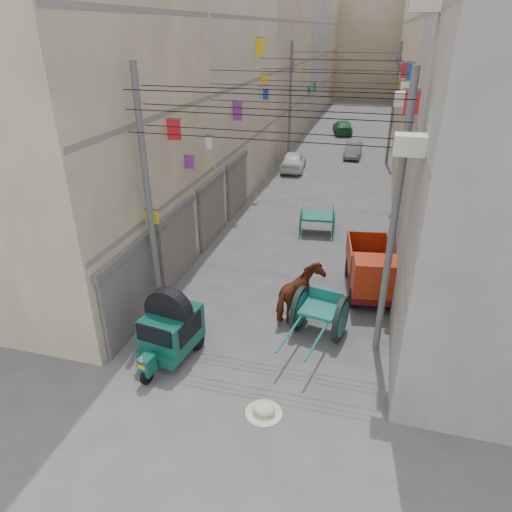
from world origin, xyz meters
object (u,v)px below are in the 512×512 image
(auto_rickshaw, at_px, (170,327))
(distant_car_white, at_px, (294,161))
(feed_sack, at_px, (264,409))
(distant_car_green, at_px, (343,127))
(tonga_cart, at_px, (320,313))
(horse, at_px, (299,294))
(second_cart, at_px, (317,218))
(mini_truck, at_px, (371,274))
(distant_car_grey, at_px, (353,150))

(auto_rickshaw, height_order, distant_car_white, auto_rickshaw)
(feed_sack, bearing_deg, distant_car_green, 92.36)
(feed_sack, relative_size, distant_car_green, 0.15)
(auto_rickshaw, distance_m, distant_car_green, 33.93)
(feed_sack, bearing_deg, distant_car_white, 99.03)
(auto_rickshaw, distance_m, tonga_cart, 4.62)
(auto_rickshaw, xyz_separation_m, feed_sack, (3.17, -1.49, -0.87))
(auto_rickshaw, bearing_deg, tonga_cart, 37.71)
(horse, xyz_separation_m, distant_car_green, (-1.52, 30.87, -0.30))
(second_cart, height_order, distant_car_white, second_cart)
(feed_sack, xyz_separation_m, distant_car_white, (-3.51, 22.08, 0.49))
(feed_sack, bearing_deg, tonga_cart, 77.32)
(mini_truck, height_order, feed_sack, mini_truck)
(distant_car_white, distance_m, distant_car_grey, 5.95)
(auto_rickshaw, bearing_deg, mini_truck, 50.65)
(tonga_cart, bearing_deg, mini_truck, 72.79)
(auto_rickshaw, height_order, tonga_cart, auto_rickshaw)
(tonga_cart, relative_size, distant_car_white, 0.90)
(distant_car_white, relative_size, distant_car_grey, 1.13)
(distant_car_grey, xyz_separation_m, distant_car_green, (-1.61, 8.61, 0.03))
(distant_car_grey, bearing_deg, auto_rickshaw, -97.25)
(auto_rickshaw, height_order, mini_truck, mini_truck)
(mini_truck, bearing_deg, distant_car_white, 101.84)
(feed_sack, bearing_deg, auto_rickshaw, 154.74)
(horse, height_order, distant_car_green, horse)
(distant_car_green, bearing_deg, tonga_cart, 84.25)
(feed_sack, relative_size, distant_car_white, 0.16)
(mini_truck, distance_m, second_cart, 5.88)
(tonga_cart, xyz_separation_m, mini_truck, (1.43, 2.71, 0.14))
(auto_rickshaw, bearing_deg, distant_car_white, 99.18)
(distant_car_green, bearing_deg, distant_car_white, 71.31)
(second_cart, bearing_deg, feed_sack, -95.43)
(feed_sack, distance_m, distant_car_white, 22.36)
(feed_sack, distance_m, distant_car_grey, 26.77)
(tonga_cart, xyz_separation_m, distant_car_green, (-2.30, 31.62, -0.18))
(feed_sack, bearing_deg, mini_truck, 70.58)
(auto_rickshaw, xyz_separation_m, distant_car_white, (-0.34, 20.58, -0.38))
(tonga_cart, bearing_deg, distant_car_white, 114.08)
(mini_truck, distance_m, distant_car_white, 16.65)
(auto_rickshaw, relative_size, mini_truck, 0.72)
(tonga_cart, distance_m, mini_truck, 3.07)
(distant_car_grey, bearing_deg, second_cart, -91.81)
(mini_truck, height_order, distant_car_grey, mini_truck)
(mini_truck, xyz_separation_m, second_cart, (-2.67, 5.24, -0.14))
(horse, relative_size, distant_car_white, 0.55)
(mini_truck, bearing_deg, auto_rickshaw, -146.10)
(mini_truck, distance_m, distant_car_green, 29.15)
(tonga_cart, distance_m, distant_car_green, 31.70)
(feed_sack, xyz_separation_m, horse, (0.06, 4.51, 0.73))
(second_cart, relative_size, distant_car_white, 0.47)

